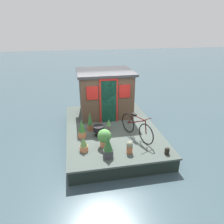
% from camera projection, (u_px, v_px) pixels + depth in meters
% --- Properties ---
extents(ground_plane, '(60.00, 60.00, 0.00)m').
position_uv_depth(ground_plane, '(111.00, 138.00, 8.28)').
color(ground_plane, '#384C54').
extents(houseboat_deck, '(4.88, 3.37, 0.50)m').
position_uv_depth(houseboat_deck, '(111.00, 132.00, 8.18)').
color(houseboat_deck, '#424C47').
rests_on(houseboat_deck, ground_plane).
extents(houseboat_cabin, '(1.92, 2.30, 1.89)m').
position_uv_depth(houseboat_cabin, '(105.00, 93.00, 8.91)').
color(houseboat_cabin, '#4C3828').
rests_on(houseboat_cabin, houseboat_deck).
extents(bicycle, '(1.60, 0.72, 0.85)m').
position_uv_depth(bicycle, '(137.00, 127.00, 7.18)').
color(bicycle, black).
rests_on(bicycle, houseboat_deck).
extents(potted_plant_succulent, '(0.27, 0.27, 0.48)m').
position_uv_depth(potted_plant_succulent, '(84.00, 144.00, 6.47)').
color(potted_plant_succulent, '#C6754C').
rests_on(potted_plant_succulent, houseboat_deck).
extents(potted_plant_fern, '(0.28, 0.28, 0.67)m').
position_uv_depth(potted_plant_fern, '(82.00, 129.00, 7.22)').
color(potted_plant_fern, '#C6754C').
rests_on(potted_plant_fern, houseboat_deck).
extents(potted_plant_thyme, '(0.19, 0.19, 0.43)m').
position_uv_depth(potted_plant_thyme, '(109.00, 125.00, 7.78)').
color(potted_plant_thyme, slate).
rests_on(potted_plant_thyme, houseboat_deck).
extents(potted_plant_ivy, '(0.31, 0.31, 0.67)m').
position_uv_depth(potted_plant_ivy, '(108.00, 148.00, 6.14)').
color(potted_plant_ivy, '#38383D').
rests_on(potted_plant_ivy, houseboat_deck).
extents(potted_plant_basil, '(0.21, 0.21, 0.74)m').
position_uv_depth(potted_plant_basil, '(90.00, 122.00, 7.66)').
color(potted_plant_basil, '#935138').
rests_on(potted_plant_basil, houseboat_deck).
extents(potted_plant_sage, '(0.45, 0.45, 0.59)m').
position_uv_depth(potted_plant_sage, '(104.00, 137.00, 6.70)').
color(potted_plant_sage, '#C6754C').
rests_on(potted_plant_sage, houseboat_deck).
extents(potted_plant_rosemary, '(0.20, 0.20, 0.40)m').
position_uv_depth(potted_plant_rosemary, '(130.00, 147.00, 6.38)').
color(potted_plant_rosemary, '#B2603D').
rests_on(potted_plant_rosemary, houseboat_deck).
extents(charcoal_grill, '(0.38, 0.38, 0.37)m').
position_uv_depth(charcoal_grill, '(98.00, 129.00, 7.36)').
color(charcoal_grill, black).
rests_on(charcoal_grill, houseboat_deck).
extents(mooring_bollard, '(0.15, 0.15, 0.22)m').
position_uv_depth(mooring_bollard, '(167.00, 151.00, 6.36)').
color(mooring_bollard, black).
rests_on(mooring_bollard, houseboat_deck).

